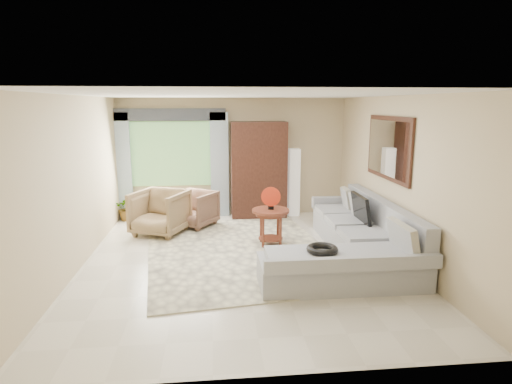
{
  "coord_description": "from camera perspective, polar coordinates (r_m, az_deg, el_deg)",
  "views": [
    {
      "loc": [
        -0.45,
        -6.49,
        2.46
      ],
      "look_at": [
        0.25,
        0.35,
        1.05
      ],
      "focal_mm": 30.0,
      "sensor_mm": 36.0,
      "label": 1
    }
  ],
  "objects": [
    {
      "name": "coffee_table",
      "position": [
        7.58,
        1.97,
        -4.63
      ],
      "size": [
        0.66,
        0.66,
        0.66
      ],
      "rotation": [
        0.0,
        0.0,
        -0.08
      ],
      "color": "#552516",
      "rests_on": "ground"
    },
    {
      "name": "ground",
      "position": [
        6.96,
        -1.78,
        -9.13
      ],
      "size": [
        6.0,
        6.0,
        0.0
      ],
      "primitive_type": "plane",
      "color": "silver",
      "rests_on": "ground"
    },
    {
      "name": "window",
      "position": [
        9.56,
        -11.25,
        5.01
      ],
      "size": [
        1.8,
        0.04,
        1.4
      ],
      "primitive_type": "cube",
      "color": "#669E59",
      "rests_on": "wall_back"
    },
    {
      "name": "tv_screen",
      "position": [
        7.5,
        13.81,
        -2.17
      ],
      "size": [
        0.14,
        0.74,
        0.48
      ],
      "primitive_type": "cube",
      "rotation": [
        0.0,
        -0.17,
        0.0
      ],
      "color": "black",
      "rests_on": "sectional_sofa"
    },
    {
      "name": "area_rug",
      "position": [
        7.35,
        -2.3,
        -7.88
      ],
      "size": [
        3.5,
        4.36,
        0.02
      ],
      "primitive_type": "cube",
      "rotation": [
        0.0,
        0.0,
        0.13
      ],
      "color": "beige",
      "rests_on": "ground"
    },
    {
      "name": "armchair_right",
      "position": [
        8.83,
        -8.34,
        -2.24
      ],
      "size": [
        1.1,
        1.11,
        0.73
      ],
      "primitive_type": "imported",
      "rotation": [
        0.0,
        0.0,
        -0.59
      ],
      "color": "brown",
      "rests_on": "ground"
    },
    {
      "name": "sectional_sofa",
      "position": [
        7.04,
        13.05,
        -6.73
      ],
      "size": [
        2.3,
        3.46,
        0.9
      ],
      "color": "#9C9FA5",
      "rests_on": "ground"
    },
    {
      "name": "garden_hose",
      "position": [
        5.89,
        8.82,
        -7.54
      ],
      "size": [
        0.43,
        0.43,
        0.09
      ],
      "primitive_type": "torus",
      "color": "black",
      "rests_on": "sectional_sofa"
    },
    {
      "name": "curtain_left",
      "position": [
        9.66,
        -17.46,
        3.27
      ],
      "size": [
        0.4,
        0.08,
        2.3
      ],
      "primitive_type": "cube",
      "color": "#9EB7CC",
      "rests_on": "ground"
    },
    {
      "name": "armchair_left",
      "position": [
        8.42,
        -12.68,
        -2.67
      ],
      "size": [
        1.22,
        1.23,
        0.86
      ],
      "primitive_type": "imported",
      "rotation": [
        0.0,
        0.0,
        -0.42
      ],
      "color": "olive",
      "rests_on": "ground"
    },
    {
      "name": "wall_mirror",
      "position": [
        7.47,
        17.23,
        5.62
      ],
      "size": [
        0.05,
        1.7,
        1.05
      ],
      "color": "black",
      "rests_on": "wall_right"
    },
    {
      "name": "potted_plant",
      "position": [
        9.65,
        -16.8,
        -2.0
      ],
      "size": [
        0.61,
        0.57,
        0.55
      ],
      "primitive_type": "imported",
      "rotation": [
        0.0,
        0.0,
        0.33
      ],
      "color": "#999999",
      "rests_on": "ground"
    },
    {
      "name": "red_disc",
      "position": [
        7.44,
        2.0,
        -0.63
      ],
      "size": [
        0.34,
        0.1,
        0.34
      ],
      "primitive_type": "cylinder",
      "rotation": [
        1.57,
        0.0,
        -0.22
      ],
      "color": "red",
      "rests_on": "coffee_table"
    },
    {
      "name": "armoire",
      "position": [
        9.37,
        0.35,
        2.94
      ],
      "size": [
        1.2,
        0.55,
        2.1
      ],
      "primitive_type": "cube",
      "color": "black",
      "rests_on": "ground"
    },
    {
      "name": "valance",
      "position": [
        9.44,
        -11.5,
        10.09
      ],
      "size": [
        2.4,
        0.12,
        0.26
      ],
      "primitive_type": "cube",
      "color": "#1E232D",
      "rests_on": "wall_back"
    },
    {
      "name": "floor_lamp",
      "position": [
        9.6,
        5.06,
        1.29
      ],
      "size": [
        0.24,
        0.24,
        1.5
      ],
      "primitive_type": "cube",
      "color": "silver",
      "rests_on": "ground"
    },
    {
      "name": "curtain_right",
      "position": [
        9.46,
        -4.89,
        3.6
      ],
      "size": [
        0.4,
        0.08,
        2.3
      ],
      "primitive_type": "cube",
      "color": "#9EB7CC",
      "rests_on": "ground"
    }
  ]
}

